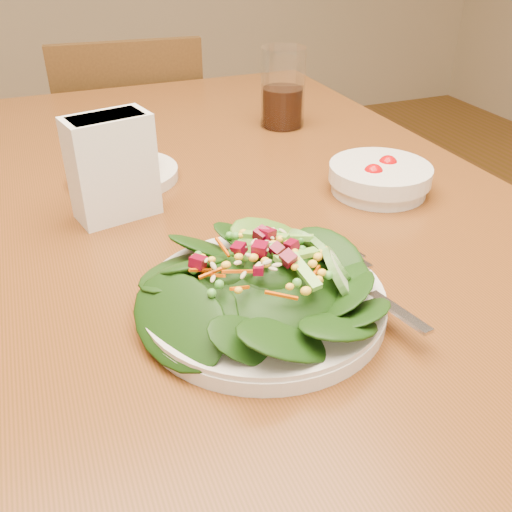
% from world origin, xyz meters
% --- Properties ---
extents(dining_table, '(0.90, 1.40, 0.75)m').
position_xyz_m(dining_table, '(0.00, 0.00, 0.65)').
color(dining_table, brown).
rests_on(dining_table, ground_plane).
extents(chair_far, '(0.42, 0.43, 0.84)m').
position_xyz_m(chair_far, '(0.03, 0.87, 0.45)').
color(chair_far, '#472C11').
rests_on(chair_far, ground_plane).
extents(salad_plate, '(0.26, 0.26, 0.07)m').
position_xyz_m(salad_plate, '(-0.02, -0.24, 0.78)').
color(salad_plate, silver).
rests_on(salad_plate, dining_table).
extents(bread_plate, '(0.17, 0.17, 0.09)m').
position_xyz_m(bread_plate, '(-0.10, 0.15, 0.78)').
color(bread_plate, silver).
rests_on(bread_plate, dining_table).
extents(tomato_bowl, '(0.15, 0.15, 0.05)m').
position_xyz_m(tomato_bowl, '(0.24, -0.03, 0.77)').
color(tomato_bowl, silver).
rests_on(tomato_bowl, dining_table).
extents(drinking_glass, '(0.08, 0.08, 0.15)m').
position_xyz_m(drinking_glass, '(0.23, 0.30, 0.81)').
color(drinking_glass, silver).
rests_on(drinking_glass, dining_table).
extents(napkin_holder, '(0.12, 0.08, 0.14)m').
position_xyz_m(napkin_holder, '(-0.13, 0.04, 0.82)').
color(napkin_holder, white).
rests_on(napkin_holder, dining_table).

